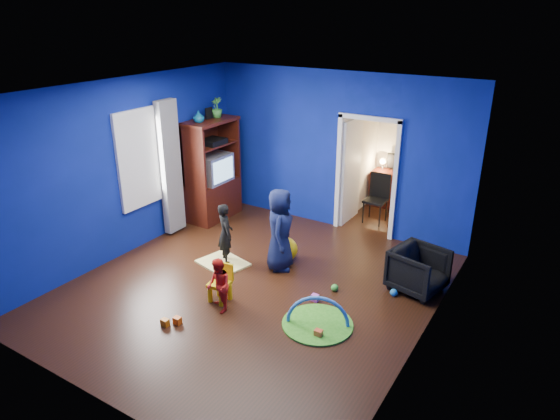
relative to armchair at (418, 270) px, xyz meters
The scene contains 34 objects.
floor 2.46m from the armchair, 149.32° to the right, with size 5.00×5.50×0.01m, color black.
ceiling 3.54m from the armchair, 149.32° to the right, with size 5.00×5.50×0.01m, color white.
wall_back 2.81m from the armchair, 144.26° to the left, with size 5.00×0.02×2.90m, color navy.
wall_front 4.65m from the armchair, 117.68° to the right, with size 5.00×0.02×2.90m, color navy.
wall_left 4.89m from the armchair, 164.87° to the right, with size 0.02×5.50×2.90m, color navy.
wall_right 1.72m from the armchair, 71.94° to the right, with size 0.02×5.50×2.90m, color navy.
alcove 2.96m from the armchair, 122.11° to the left, with size 1.00×1.75×2.50m, color silver, non-canonical shape.
armchair is the anchor object (origin of this frame).
child_black 3.05m from the armchair, 165.20° to the right, with size 0.37×0.24×1.02m, color black.
child_navy 2.17m from the armchair, 166.78° to the right, with size 0.65×0.43×1.34m, color black.
toddler_red 2.91m from the armchair, 137.48° to the right, with size 0.38×0.29×0.78m, color red.
vase 4.65m from the armchair, behind, with size 0.20×0.20×0.21m, color #0D666D.
potted_plant 4.74m from the armchair, 169.09° to the left, with size 0.21×0.21×0.38m, color #3E9134.
tv_armoire 4.39m from the armchair, behind, with size 0.58×1.14×1.96m, color #41180A.
crt_tv 4.36m from the armchair, behind, with size 0.46×0.70×0.54m, color silver.
yellow_blanket 3.09m from the armchair, 163.39° to the right, with size 0.75×0.60×0.03m, color #F2E07A.
hopper_ball 2.15m from the armchair, behind, with size 0.41×0.41×0.41m, color yellow.
kid_chair 2.90m from the armchair, 142.40° to the right, with size 0.28×0.28×0.50m, color yellow.
play_mat 1.80m from the armchair, 118.00° to the right, with size 0.94×0.94×0.03m, color green.
toy_arch 1.80m from the armchair, 118.00° to the right, with size 0.84×0.84×0.05m, color #3F8CD8.
window_left 4.82m from the armchair, 168.97° to the right, with size 0.03×0.95×1.55m, color white.
curtain 4.57m from the armchair, behind, with size 0.14×0.42×2.40m, color slate.
doorway 2.24m from the armchair, 134.76° to the left, with size 1.16×0.10×2.10m, color white.
study_desk 3.37m from the armchair, 116.35° to the left, with size 0.88×0.44×0.75m, color #3D140A.
desk_monitor 3.53m from the armchair, 115.48° to the left, with size 0.40×0.05×0.32m, color black.
desk_lamp 3.60m from the armchair, 119.97° to the left, with size 0.14×0.14×0.14m, color #FFD88C.
folding_chair 2.55m from the armchair, 126.00° to the left, with size 0.40×0.40×0.92m, color black.
book_shelf 3.86m from the armchair, 115.55° to the left, with size 0.88×0.24×0.04m, color white.
toy_0 1.94m from the armchair, 111.51° to the right, with size 0.10×0.08×0.10m, color #F55428.
toy_1 0.49m from the armchair, 123.92° to the right, with size 0.11×0.11×0.11m, color #2385CB.
toy_2 3.67m from the armchair, 133.79° to the right, with size 0.10×0.08×0.10m, color orange.
toy_3 1.25m from the armchair, 146.58° to the right, with size 0.11×0.11×0.11m, color green.
toy_4 1.58m from the armchair, 136.82° to the right, with size 0.10×0.08×0.10m, color #D34FBC.
toy_5 3.51m from the armchair, 133.87° to the right, with size 0.10×0.08×0.10m, color #FD5A0D.
Camera 1 is at (3.76, -5.28, 3.89)m, focal length 32.00 mm.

